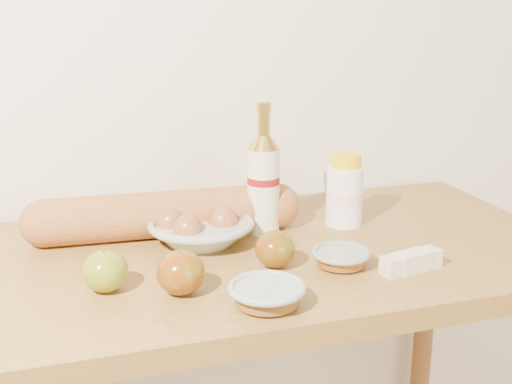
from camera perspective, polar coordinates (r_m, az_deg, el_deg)
back_wall at (r=1.43m, az=-4.47°, el=14.91°), size 3.50×0.02×2.60m
table at (r=1.24m, az=-0.42°, el=-10.44°), size 1.20×0.60×0.90m
bourbon_bottle at (r=1.25m, az=0.66°, el=1.00°), size 0.08×0.08×0.26m
cream_bottle at (r=1.32m, az=7.89°, el=0.00°), size 0.09×0.09×0.15m
egg_bowl at (r=1.22m, az=-5.01°, el=-3.20°), size 0.25×0.25×0.07m
baguette at (r=1.26m, az=-8.02°, el=-1.95°), size 0.55×0.12×0.09m
apple_yellowgreen at (r=1.04m, az=-13.26°, el=-6.85°), size 0.07×0.07×0.07m
apple_redgreen_front at (r=1.01m, az=-6.71°, el=-7.13°), size 0.08×0.08×0.07m
apple_redgreen_right at (r=1.11m, az=1.71°, el=-5.09°), size 0.08×0.08×0.07m
sugar_bowl at (r=0.98m, az=0.96°, el=-9.06°), size 0.13×0.13×0.03m
syrup_bowl at (r=1.12m, az=7.55°, el=-5.81°), size 0.11×0.11×0.03m
butter_stick at (r=1.13m, az=13.62°, el=-6.05°), size 0.12×0.05×0.03m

